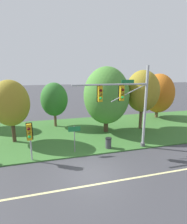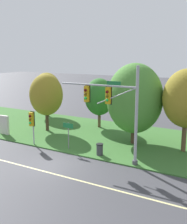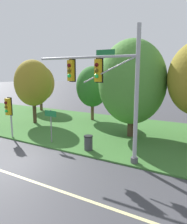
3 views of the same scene
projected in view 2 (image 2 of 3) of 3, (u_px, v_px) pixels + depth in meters
name	position (u px, v px, depth m)	size (l,w,h in m)	color
ground_plane	(51.00, 165.00, 20.70)	(160.00, 160.00, 0.00)	#3D3D42
lane_stripe	(40.00, 170.00, 19.68)	(36.00, 0.16, 0.01)	beige
grass_verge	(103.00, 136.00, 27.70)	(48.00, 11.50, 0.10)	#386B2D
traffic_signal_mast	(114.00, 105.00, 20.47)	(6.55, 0.49, 7.15)	#9EA0A5
pedestrian_signal_near_kerb	(32.00, 121.00, 24.51)	(0.46, 0.55, 3.00)	#9EA0A5
route_sign_post	(68.00, 131.00, 23.54)	(1.00, 0.08, 2.29)	slate
tree_nearest_road	(47.00, 90.00, 35.64)	(3.50, 3.50, 5.60)	#4C3823
tree_left_of_mast	(46.00, 95.00, 28.84)	(3.43, 3.43, 5.93)	#423021
tree_behind_signpost	(99.00, 97.00, 30.24)	(3.21, 3.21, 5.36)	brown
tree_mid_verge	(135.00, 99.00, 24.55)	(4.93, 4.93, 7.16)	#423021
tree_tall_centre	(187.00, 99.00, 22.43)	(3.80, 3.80, 6.80)	brown
info_kiosk	(4.00, 125.00, 28.04)	(1.10, 0.24, 1.90)	beige
trash_bin	(100.00, 149.00, 22.31)	(0.56, 0.56, 0.93)	#38383D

